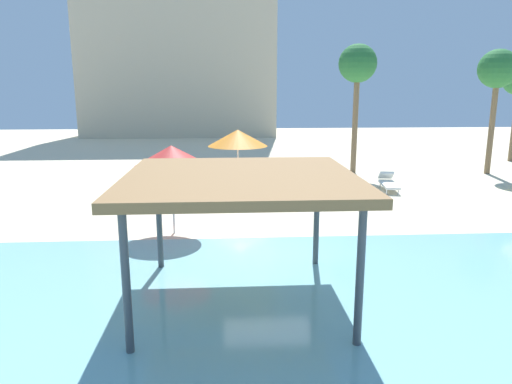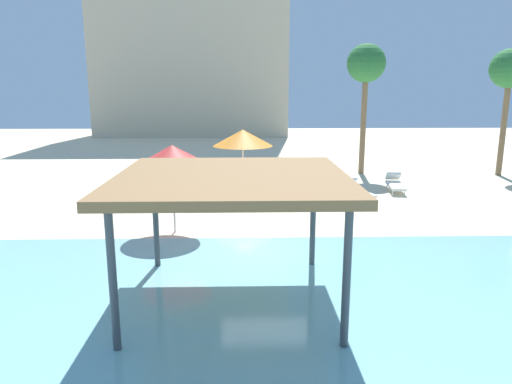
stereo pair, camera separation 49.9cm
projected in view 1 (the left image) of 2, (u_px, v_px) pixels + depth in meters
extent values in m
plane|color=beige|center=(270.00, 257.00, 12.35)|extent=(80.00, 80.00, 0.00)
cube|color=#7AB7C1|center=(302.00, 375.00, 7.23)|extent=(44.00, 13.50, 0.04)
cylinder|color=#42474C|center=(159.00, 219.00, 11.30)|extent=(0.14, 0.14, 2.49)
cylinder|color=#42474C|center=(317.00, 217.00, 11.53)|extent=(0.14, 0.14, 2.49)
cylinder|color=#42474C|center=(126.00, 284.00, 7.57)|extent=(0.14, 0.14, 2.49)
cylinder|color=#42474C|center=(360.00, 278.00, 7.81)|extent=(0.14, 0.14, 2.49)
cube|color=olive|center=(241.00, 179.00, 9.26)|extent=(4.52, 4.52, 0.18)
cylinder|color=silver|center=(173.00, 200.00, 14.17)|extent=(0.06, 0.06, 2.08)
cone|color=red|center=(171.00, 156.00, 13.88)|extent=(2.19, 2.19, 0.60)
cylinder|color=silver|center=(238.00, 170.00, 19.68)|extent=(0.06, 0.06, 1.98)
cone|color=orange|center=(238.00, 138.00, 19.39)|extent=(2.47, 2.47, 0.68)
cylinder|color=white|center=(368.00, 199.00, 18.34)|extent=(0.05, 0.05, 0.22)
cylinder|color=white|center=(358.00, 200.00, 18.16)|extent=(0.05, 0.05, 0.22)
cylinder|color=white|center=(347.00, 191.00, 19.63)|extent=(0.05, 0.05, 0.22)
cylinder|color=white|center=(338.00, 192.00, 19.45)|extent=(0.05, 0.05, 0.22)
cube|color=white|center=(353.00, 192.00, 18.86)|extent=(1.17, 1.90, 0.10)
cube|color=white|center=(343.00, 181.00, 19.47)|extent=(0.74, 0.68, 0.40)
cylinder|color=white|center=(398.00, 192.00, 19.53)|extent=(0.05, 0.05, 0.22)
cylinder|color=white|center=(387.00, 192.00, 19.57)|extent=(0.05, 0.05, 0.22)
cylinder|color=white|center=(391.00, 185.00, 20.94)|extent=(0.05, 0.05, 0.22)
cylinder|color=white|center=(380.00, 185.00, 20.97)|extent=(0.05, 0.05, 0.22)
cube|color=white|center=(389.00, 185.00, 20.22)|extent=(0.84, 1.86, 0.10)
cube|color=white|center=(386.00, 175.00, 20.88)|extent=(0.66, 0.58, 0.40)
cylinder|color=brown|center=(492.00, 126.00, 23.79)|extent=(0.28, 0.28, 4.90)
sphere|color=#286B33|center=(498.00, 69.00, 23.18)|extent=(1.90, 1.90, 1.90)
cylinder|color=brown|center=(355.00, 123.00, 24.01)|extent=(0.28, 0.28, 5.17)
sphere|color=#286B33|center=(358.00, 63.00, 23.38)|extent=(1.90, 1.90, 1.90)
cube|color=beige|center=(179.00, 34.00, 43.44)|extent=(17.28, 8.26, 18.45)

